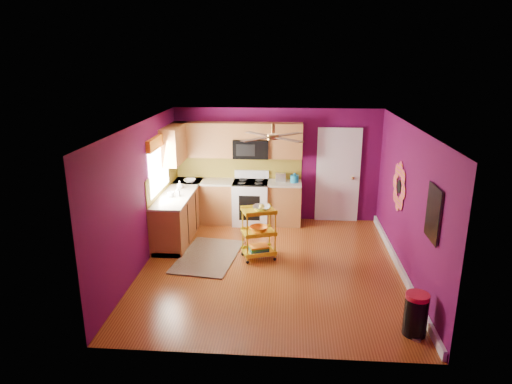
{
  "coord_description": "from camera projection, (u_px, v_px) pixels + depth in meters",
  "views": [
    {
      "loc": [
        0.28,
        -7.32,
        3.59
      ],
      "look_at": [
        -0.3,
        0.4,
        1.25
      ],
      "focal_mm": 32.0,
      "sensor_mm": 36.0,
      "label": 1
    }
  ],
  "objects": [
    {
      "name": "counter_cup",
      "position": [
        171.0,
        194.0,
        8.84
      ],
      "size": [
        0.13,
        0.13,
        0.1
      ],
      "primitive_type": "imported",
      "color": "white",
      "rests_on": "lower_cabinets"
    },
    {
      "name": "counter_dish",
      "position": [
        190.0,
        181.0,
        9.87
      ],
      "size": [
        0.26,
        0.26,
        0.06
      ],
      "primitive_type": "imported",
      "color": "white",
      "rests_on": "lower_cabinets"
    },
    {
      "name": "soap_bottle_b",
      "position": [
        180.0,
        185.0,
        9.39
      ],
      "size": [
        0.13,
        0.13,
        0.16
      ],
      "primitive_type": "imported",
      "color": "white",
      "rests_on": "lower_cabinets"
    },
    {
      "name": "ground",
      "position": [
        271.0,
        267.0,
        8.05
      ],
      "size": [
        5.0,
        5.0,
        0.0
      ],
      "primitive_type": "plane",
      "color": "maroon",
      "rests_on": "ground"
    },
    {
      "name": "room_envelope",
      "position": [
        274.0,
        177.0,
        7.58
      ],
      "size": [
        4.54,
        5.04,
        2.52
      ],
      "color": "#54093D",
      "rests_on": "ground"
    },
    {
      "name": "panel_door",
      "position": [
        338.0,
        176.0,
        10.01
      ],
      "size": [
        0.95,
        0.11,
        2.15
      ],
      "color": "white",
      "rests_on": "ground"
    },
    {
      "name": "trash_can",
      "position": [
        416.0,
        314.0,
        6.03
      ],
      "size": [
        0.41,
        0.41,
        0.6
      ],
      "color": "black",
      "rests_on": "ground"
    },
    {
      "name": "teal_kettle",
      "position": [
        295.0,
        179.0,
        9.84
      ],
      "size": [
        0.18,
        0.18,
        0.21
      ],
      "color": "#1578A0",
      "rests_on": "lower_cabinets"
    },
    {
      "name": "rolling_cart",
      "position": [
        259.0,
        231.0,
        8.24
      ],
      "size": [
        0.68,
        0.59,
        1.04
      ],
      "color": "yellow",
      "rests_on": "ground"
    },
    {
      "name": "shag_rug",
      "position": [
        208.0,
        256.0,
        8.44
      ],
      "size": [
        1.21,
        1.75,
        0.02
      ],
      "primitive_type": "cube",
      "rotation": [
        0.0,
        0.0,
        -0.13
      ],
      "color": "black",
      "rests_on": "ground"
    },
    {
      "name": "lower_cabinets",
      "position": [
        212.0,
        208.0,
        9.76
      ],
      "size": [
        2.81,
        2.31,
        0.94
      ],
      "color": "brown",
      "rests_on": "ground"
    },
    {
      "name": "soap_bottle_a",
      "position": [
        177.0,
        192.0,
        8.87
      ],
      "size": [
        0.08,
        0.08,
        0.18
      ],
      "primitive_type": "imported",
      "color": "#EA3F72",
      "rests_on": "lower_cabinets"
    },
    {
      "name": "toaster",
      "position": [
        281.0,
        177.0,
        9.93
      ],
      "size": [
        0.22,
        0.15,
        0.18
      ],
      "primitive_type": "cube",
      "color": "beige",
      "rests_on": "lower_cabinets"
    },
    {
      "name": "right_wall_art",
      "position": [
        413.0,
        197.0,
        7.15
      ],
      "size": [
        0.04,
        2.74,
        1.04
      ],
      "color": "black",
      "rests_on": "ground"
    },
    {
      "name": "ceiling_fan",
      "position": [
        273.0,
        136.0,
        7.58
      ],
      "size": [
        1.01,
        1.01,
        0.26
      ],
      "color": "#BF8C3F",
      "rests_on": "ground"
    },
    {
      "name": "electric_range",
      "position": [
        251.0,
        202.0,
        10.02
      ],
      "size": [
        0.76,
        0.66,
        1.13
      ],
      "color": "white",
      "rests_on": "ground"
    },
    {
      "name": "upper_cabinetry",
      "position": [
        218.0,
        142.0,
        9.69
      ],
      "size": [
        2.8,
        2.3,
        1.26
      ],
      "color": "brown",
      "rests_on": "ground"
    },
    {
      "name": "left_window",
      "position": [
        159.0,
        156.0,
        8.71
      ],
      "size": [
        0.08,
        1.35,
        1.08
      ],
      "color": "white",
      "rests_on": "ground"
    }
  ]
}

